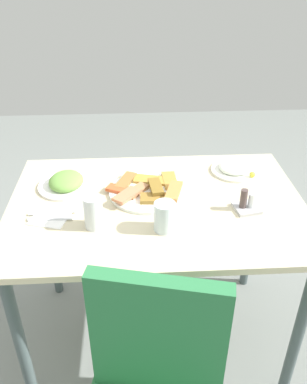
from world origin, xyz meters
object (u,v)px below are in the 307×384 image
Objects in this scene: salad_plate_rice at (235,168)px; spoon at (50,218)px; dining_table at (157,222)px; condiment_caddy at (247,204)px; soda_can at (93,212)px; drinking_glass at (165,217)px; pide_platter at (148,190)px; paper_napkin at (51,216)px; fork at (52,213)px; salad_plate_greens at (66,182)px.

salad_plate_rice reaches higher than spoon.
dining_table is 0.36m from condiment_caddy.
spoon is (0.75, 0.32, -0.01)m from salad_plate_rice.
drinking_glass is (-0.25, 0.03, -0.01)m from soda_can.
pide_platter is 0.39m from paper_napkin.
salad_plate_rice is 1.92× the size of drinking_glass.
fork is 0.73m from condiment_caddy.
fork is at bearing 7.87° from dining_table.
condiment_caddy is (-0.33, 0.07, 0.12)m from dining_table.
salad_plate_greens is 1.78× the size of paper_napkin.
fork is at bearing 19.34° from pide_platter.
dining_table is 0.41m from fork.
pide_platter is 0.42m from salad_plate_rice.
drinking_glass reaches higher than condiment_caddy.
drinking_glass is at bearing 95.28° from dining_table.
drinking_glass is 0.82× the size of paper_napkin.
salad_plate_rice is at bearing -158.28° from paper_napkin.
fork reaches higher than dining_table.
paper_napkin is 0.77× the size of fork.
drinking_glass reaches higher than paper_napkin.
salad_plate_greens is at bearing -101.64° from fork.
spoon is at bearing -16.85° from soda_can.
dining_table is 10.66× the size of drinking_glass.
pide_platter reaches higher than dining_table.
paper_napkin is (0.39, 0.07, 0.09)m from dining_table.
condiment_caddy is at bearing 163.34° from salad_plate_greens.
paper_napkin is (0.41, -0.10, -0.05)m from drinking_glass.
drinking_glass is 0.34m from condiment_caddy.
drinking_glass is at bearing 172.82° from soda_can.
pide_platter reaches higher than paper_napkin.
spoon is (0.39, 0.09, 0.10)m from dining_table.
pide_platter is 2.07× the size of spoon.
spoon is (0.00, 0.02, 0.00)m from paper_napkin.
soda_can is at bearing 31.95° from salad_plate_rice.
spoon reaches higher than dining_table.
fork is at bearing -27.59° from soda_can.
fork is at bearing -90.00° from paper_napkin.
fork is (0.00, -0.02, 0.00)m from paper_napkin.
drinking_glass is 0.42m from spoon.
drinking_glass reaches higher than dining_table.
drinking_glass reaches higher than salad_plate_rice.
condiment_caddy reaches higher than pide_platter.
salad_plate_rice is (-0.36, -0.23, 0.11)m from dining_table.
pide_platter is at bearing -67.62° from dining_table.
drinking_glass reaches higher than spoon.
condiment_caddy is at bearing -161.83° from drinking_glass.
fork is 1.62× the size of condiment_caddy.
soda_can is (0.23, 0.14, 0.15)m from dining_table.
soda_can is 0.72× the size of fork.
soda_can is 0.57m from condiment_caddy.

